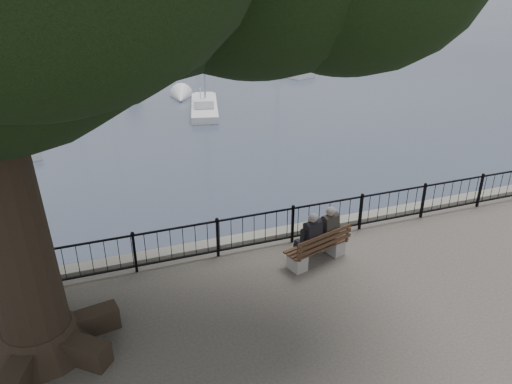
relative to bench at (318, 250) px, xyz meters
name	(u,v)px	position (x,y,z in m)	size (l,w,h in m)	color
harbor	(250,255)	(-1.21, 1.56, -0.81)	(260.00, 260.00, 1.20)	slate
railing	(256,230)	(-1.21, 1.06, 0.25)	(22.06, 0.06, 1.00)	black
bench	(318,250)	(0.00, 0.00, 0.00)	(1.77, 0.95, 0.89)	gray
person_left	(308,240)	(-0.26, 0.03, 0.34)	(0.53, 0.77, 1.42)	black
person_right	(325,233)	(0.27, 0.18, 0.34)	(0.53, 0.77, 1.42)	black
lion_monument	(123,12)	(0.79, 48.49, 1.01)	(6.27, 6.27, 9.18)	slate
sailboat_a	(16,140)	(-7.85, 14.40, -1.03)	(2.25, 4.92, 8.53)	white
sailboat_b	(73,92)	(-5.20, 22.41, -0.98)	(2.88, 5.26, 11.11)	white
sailboat_c	(204,106)	(1.51, 17.03, -1.02)	(2.53, 5.20, 9.26)	white
sailboat_d	(276,68)	(9.09, 25.29, -1.02)	(3.93, 6.38, 10.11)	white
sailboat_f	(107,68)	(-2.72, 29.12, -0.96)	(1.63, 5.83, 12.44)	white
sailboat_g	(196,48)	(5.49, 35.54, -1.02)	(2.43, 6.12, 10.26)	white
sailboat_h	(49,49)	(-6.84, 39.07, -0.90)	(3.62, 5.80, 14.25)	white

